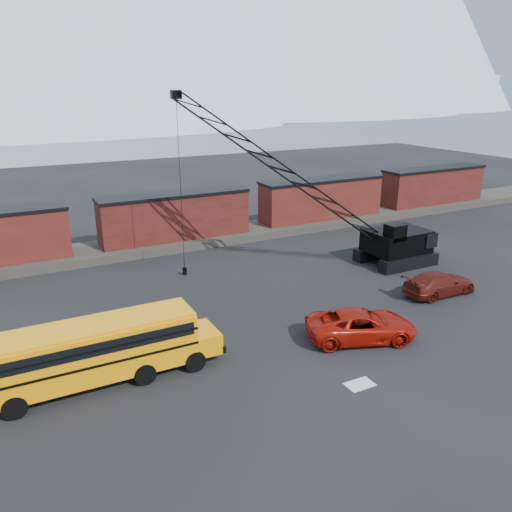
{
  "coord_description": "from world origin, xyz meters",
  "views": [
    {
      "loc": [
        -13.76,
        -20.38,
        13.84
      ],
      "look_at": [
        0.96,
        7.92,
        3.0
      ],
      "focal_mm": 35.0,
      "sensor_mm": 36.0,
      "label": 1
    }
  ],
  "objects": [
    {
      "name": "gravel_berm",
      "position": [
        0.0,
        22.0,
        0.35
      ],
      "size": [
        120.0,
        5.0,
        0.7
      ],
      "primitive_type": "cube",
      "color": "#433D37",
      "rests_on": "ground"
    },
    {
      "name": "boxcar_east_near",
      "position": [
        16.0,
        22.0,
        2.76
      ],
      "size": [
        13.7,
        3.1,
        4.17
      ],
      "color": "#471714",
      "rests_on": "gravel_berm"
    },
    {
      "name": "school_bus",
      "position": [
        -10.66,
        2.07,
        1.79
      ],
      "size": [
        11.65,
        2.65,
        3.19
      ],
      "color": "#FB9705",
      "rests_on": "ground"
    },
    {
      "name": "maroon_suv",
      "position": [
        12.59,
        2.43,
        0.8
      ],
      "size": [
        5.57,
        2.36,
        1.6
      ],
      "primitive_type": "imported",
      "rotation": [
        0.0,
        0.0,
        1.55
      ],
      "color": "#51150E",
      "rests_on": "ground"
    },
    {
      "name": "crawler_crane",
      "position": [
        5.58,
        11.62,
        7.69
      ],
      "size": [
        19.73,
        7.88,
        13.84
      ],
      "color": "black",
      "rests_on": "ground"
    },
    {
      "name": "ground",
      "position": [
        0.0,
        0.0,
        0.0
      ],
      "size": [
        160.0,
        160.0,
        0.0
      ],
      "primitive_type": "plane",
      "color": "black",
      "rests_on": "ground"
    },
    {
      "name": "boxcar_east_far",
      "position": [
        32.0,
        22.0,
        2.76
      ],
      "size": [
        13.7,
        3.1,
        4.17
      ],
      "color": "#571B18",
      "rests_on": "gravel_berm"
    },
    {
      "name": "boxcar_mid",
      "position": [
        0.0,
        22.0,
        2.76
      ],
      "size": [
        13.7,
        3.1,
        4.17
      ],
      "color": "#571B18",
      "rests_on": "gravel_berm"
    },
    {
      "name": "snow_patch",
      "position": [
        0.5,
        -4.0,
        0.01
      ],
      "size": [
        1.4,
        0.9,
        0.02
      ],
      "primitive_type": "cube",
      "color": "silver",
      "rests_on": "ground"
    },
    {
      "name": "red_pickup",
      "position": [
        3.51,
        -0.28,
        0.87
      ],
      "size": [
        6.9,
        4.9,
        1.75
      ],
      "primitive_type": "imported",
      "rotation": [
        0.0,
        0.0,
        1.22
      ],
      "color": "#A51307",
      "rests_on": "ground"
    }
  ]
}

